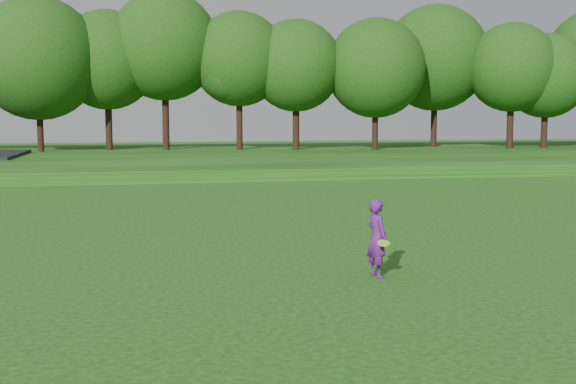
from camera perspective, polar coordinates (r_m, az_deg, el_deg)
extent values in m
plane|color=#0E440D|center=(15.79, 4.99, -5.66)|extent=(140.00, 140.00, 0.00)
cube|color=#0E440D|center=(49.11, -6.20, 2.72)|extent=(130.00, 30.00, 0.60)
cube|color=gray|center=(35.24, -4.16, 0.94)|extent=(130.00, 1.60, 0.04)
imported|color=#5D1A76|center=(14.43, 7.04, -3.64)|extent=(0.49, 0.64, 1.57)
cylinder|color=#98DD23|center=(13.99, 7.57, -4.03)|extent=(0.25, 0.24, 0.10)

